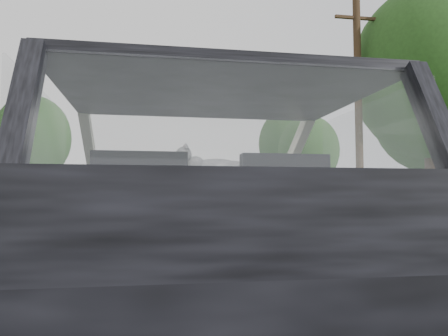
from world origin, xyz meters
name	(u,v)px	position (x,y,z in m)	size (l,w,h in m)	color
ground	(205,335)	(0.00, 0.00, 0.00)	(140.00, 140.00, 0.00)	black
subject_car	(205,217)	(0.00, 0.00, 0.72)	(1.80, 4.00, 1.45)	#23232A
dashboard	(195,197)	(0.00, 0.62, 0.85)	(1.58, 0.45, 0.30)	black
driver_seat	(140,192)	(-0.40, -0.29, 0.88)	(0.50, 0.72, 0.42)	black
passenger_seat	(279,192)	(0.40, -0.29, 0.88)	(0.50, 0.72, 0.42)	black
steering_wheel	(142,187)	(-0.40, 0.33, 0.92)	(0.36, 0.36, 0.04)	black
cat	(217,167)	(0.18, 0.62, 1.09)	(0.59, 0.18, 0.27)	#9B9B9B
guardrail	(303,207)	(4.30, 10.00, 0.58)	(0.05, 90.00, 0.32)	#9C9C9D
other_car	(150,200)	(-0.28, 18.13, 0.75)	(1.79, 4.54, 1.49)	silver
highway_sign	(257,191)	(6.79, 25.64, 1.31)	(0.11, 1.05, 2.63)	#0B5222
utility_pole	(359,108)	(6.53, 10.67, 3.86)	(0.25, 0.25, 7.72)	#422D19
tree_0	(431,106)	(9.43, 10.99, 4.08)	(5.39, 5.39, 8.16)	#203D17
tree_1	(429,134)	(12.08, 14.90, 3.72)	(4.90, 4.90, 7.43)	#203D17
tree_2	(309,164)	(10.59, 25.97, 3.20)	(4.23, 4.23, 6.41)	#203D17
tree_3	(291,158)	(11.81, 33.34, 4.28)	(5.65, 5.65, 8.56)	#203D17
tree_6	(32,155)	(-7.89, 27.33, 3.69)	(4.87, 4.87, 7.37)	#203D17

